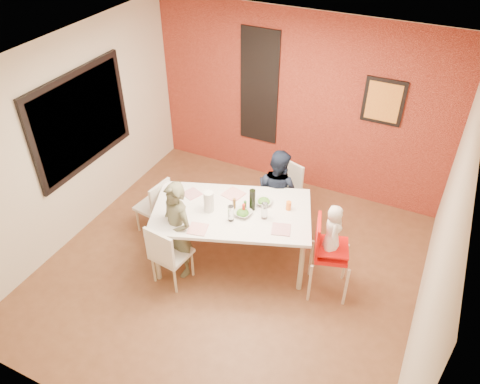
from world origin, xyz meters
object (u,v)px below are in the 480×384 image
at_px(high_chair, 327,250).
at_px(paper_towel_roll, 209,202).
at_px(chair_near, 167,253).
at_px(chair_left, 156,204).
at_px(chair_far, 285,189).
at_px(wine_bottle, 252,200).
at_px(child_far, 277,191).
at_px(child_near, 177,231).
at_px(dining_table, 232,215).
at_px(toddler, 333,230).

distance_m(high_chair, paper_towel_roll, 1.51).
distance_m(chair_near, chair_left, 1.01).
bearing_deg(chair_near, chair_left, -41.84).
xyz_separation_m(chair_far, wine_bottle, (-0.08, -0.94, 0.44)).
height_order(child_far, paper_towel_roll, child_far).
height_order(child_near, paper_towel_roll, child_near).
distance_m(chair_far, chair_left, 1.80).
bearing_deg(paper_towel_roll, child_far, 61.58).
relative_size(chair_far, child_far, 0.72).
distance_m(dining_table, toddler, 1.27).
distance_m(high_chair, toddler, 0.31).
xyz_separation_m(dining_table, chair_left, (-1.17, 0.04, -0.26)).
height_order(chair_far, chair_left, chair_far).
xyz_separation_m(chair_far, child_near, (-0.80, -1.56, 0.16)).
height_order(dining_table, child_far, child_far).
bearing_deg(chair_left, dining_table, 95.95).
relative_size(chair_left, high_chair, 0.79).
relative_size(chair_near, chair_far, 0.98).
bearing_deg(wine_bottle, dining_table, -148.02).
relative_size(child_near, paper_towel_roll, 4.86).
xyz_separation_m(high_chair, toddler, (0.03, 0.01, 0.31)).
bearing_deg(wine_bottle, paper_towel_roll, -151.54).
xyz_separation_m(dining_table, chair_far, (0.30, 1.08, -0.22)).
bearing_deg(child_near, chair_left, 162.74).
bearing_deg(wine_bottle, high_chair, -7.57).
bearing_deg(paper_towel_roll, high_chair, 4.51).
xyz_separation_m(dining_table, child_near, (-0.50, -0.48, -0.06)).
bearing_deg(paper_towel_roll, wine_bottle, 28.46).
xyz_separation_m(chair_near, toddler, (1.76, 0.73, 0.46)).
height_order(chair_near, child_far, child_far).
relative_size(toddler, paper_towel_roll, 2.35).
height_order(chair_near, child_near, child_near).
height_order(child_near, child_far, child_near).
height_order(chair_far, paper_towel_roll, paper_towel_roll).
distance_m(chair_near, child_near, 0.29).
xyz_separation_m(child_near, child_far, (0.77, 1.32, -0.04)).
bearing_deg(wine_bottle, child_far, 85.49).
relative_size(child_near, toddler, 2.07).
height_order(chair_near, toddler, toddler).
relative_size(high_chair, paper_towel_roll, 3.90).
bearing_deg(toddler, chair_near, 93.25).
distance_m(chair_far, paper_towel_roll, 1.38).
distance_m(chair_left, toddler, 2.47).
distance_m(high_chair, child_far, 1.27).
distance_m(dining_table, child_far, 0.89).
bearing_deg(paper_towel_roll, child_near, -124.75).
bearing_deg(wine_bottle, chair_left, -176.15).
height_order(chair_far, child_far, child_far).
height_order(toddler, paper_towel_roll, toddler).
height_order(child_near, toddler, child_near).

